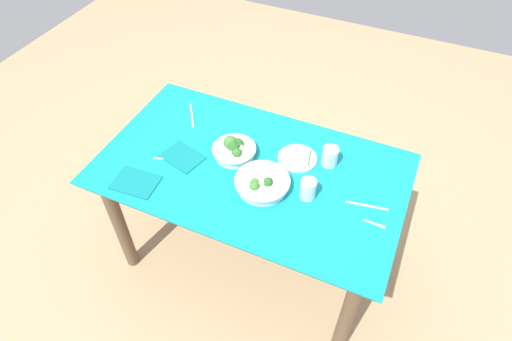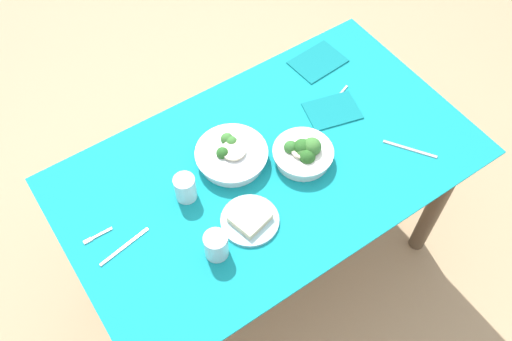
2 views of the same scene
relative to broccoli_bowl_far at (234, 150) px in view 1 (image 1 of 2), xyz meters
name	(u,v)px [view 1 (image 1 of 2)]	position (x,y,z in m)	size (l,w,h in m)	color
ground_plane	(252,255)	(0.11, -0.05, -0.80)	(6.00, 6.00, 0.00)	tan
dining_table	(251,185)	(0.11, -0.05, -0.16)	(1.46, 0.85, 0.76)	teal
broccoli_bowl_far	(234,150)	(0.00, 0.00, 0.00)	(0.21, 0.21, 0.10)	white
broccoli_bowl_near	(262,184)	(0.21, -0.14, -0.01)	(0.25, 0.25, 0.08)	white
bread_side_plate	(297,157)	(0.29, 0.10, -0.03)	(0.19, 0.19, 0.04)	#99C6D1
water_glass_center	(308,189)	(0.41, -0.10, 0.01)	(0.07, 0.07, 0.10)	silver
water_glass_side	(330,156)	(0.44, 0.14, 0.01)	(0.08, 0.08, 0.10)	silver
fork_by_far_bowl	(375,224)	(0.73, -0.13, -0.04)	(0.10, 0.01, 0.00)	#B7B7BC
fork_by_near_bowl	(164,159)	(-0.30, -0.16, -0.04)	(0.10, 0.04, 0.00)	#B7B7BC
table_knife_left	(367,205)	(0.67, -0.04, -0.04)	(0.19, 0.01, 0.00)	#B7B7BC
table_knife_right	(192,115)	(-0.34, 0.18, -0.04)	(0.19, 0.01, 0.00)	#B7B7BC
napkin_folded_upper	(136,182)	(-0.34, -0.35, -0.04)	(0.20, 0.15, 0.01)	#0F777D
napkin_folded_lower	(183,157)	(-0.23, -0.12, -0.04)	(0.19, 0.14, 0.01)	#0F777D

